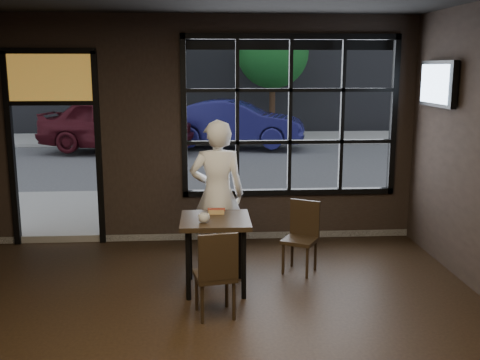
{
  "coord_description": "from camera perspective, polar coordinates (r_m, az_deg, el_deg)",
  "views": [
    {
      "loc": [
        -0.05,
        -4.41,
        2.49
      ],
      "look_at": [
        0.4,
        2.2,
        1.15
      ],
      "focal_mm": 42.0,
      "sensor_mm": 36.0,
      "label": 1
    }
  ],
  "objects": [
    {
      "name": "chair_near",
      "position": [
        5.72,
        -2.59,
        -9.38
      ],
      "size": [
        0.46,
        0.46,
        0.91
      ],
      "primitive_type": "cube",
      "rotation": [
        0.0,
        0.0,
        3.32
      ],
      "color": "black",
      "rests_on": "floor"
    },
    {
      "name": "man",
      "position": [
        6.97,
        -2.32,
        -1.49
      ],
      "size": [
        0.68,
        0.45,
        1.86
      ],
      "primitive_type": "imported",
      "rotation": [
        0.0,
        0.0,
        3.15
      ],
      "color": "white",
      "rests_on": "floor"
    },
    {
      "name": "tree_right",
      "position": [
        19.75,
        3.34,
        12.78
      ],
      "size": [
        2.47,
        2.47,
        4.21
      ],
      "color": "#332114",
      "rests_on": "street_asphalt"
    },
    {
      "name": "cafe_table",
      "position": [
        6.39,
        -2.5,
        -7.47
      ],
      "size": [
        0.78,
        0.78,
        0.84
      ],
      "primitive_type": "cube",
      "rotation": [
        0.0,
        0.0,
        -0.01
      ],
      "color": "black",
      "rests_on": "floor"
    },
    {
      "name": "tv",
      "position": [
        7.59,
        19.48,
        9.2
      ],
      "size": [
        0.11,
        0.98,
        0.57
      ],
      "primitive_type": "cube",
      "color": "black",
      "rests_on": "wall_right"
    },
    {
      "name": "stained_transom",
      "position": [
        8.17,
        -18.71,
        9.86
      ],
      "size": [
        1.2,
        0.06,
        0.7
      ],
      "primitive_type": "cube",
      "color": "orange",
      "rests_on": "ground"
    },
    {
      "name": "maroon_car",
      "position": [
        16.74,
        -12.37,
        5.57
      ],
      "size": [
        4.7,
        2.61,
        1.51
      ],
      "primitive_type": "imported",
      "rotation": [
        0.0,
        0.0,
        1.38
      ],
      "color": "#430E15",
      "rests_on": "street_asphalt"
    },
    {
      "name": "window_frame",
      "position": [
        8.03,
        5.11,
        6.47
      ],
      "size": [
        3.06,
        0.12,
        2.28
      ],
      "primitive_type": "cube",
      "color": "black",
      "rests_on": "ground"
    },
    {
      "name": "cup",
      "position": [
        6.1,
        -3.69,
        -3.9
      ],
      "size": [
        0.13,
        0.13,
        0.1
      ],
      "primitive_type": "imported",
      "rotation": [
        0.0,
        0.0,
        -0.05
      ],
      "color": "silver",
      "rests_on": "cafe_table"
    },
    {
      "name": "chair_window",
      "position": [
        6.92,
        6.09,
        -5.88
      ],
      "size": [
        0.52,
        0.52,
        0.88
      ],
      "primitive_type": "cube",
      "rotation": [
        0.0,
        0.0,
        -0.52
      ],
      "color": "black",
      "rests_on": "floor"
    },
    {
      "name": "hotdog",
      "position": [
        6.45,
        -2.41,
        -3.2
      ],
      "size": [
        0.2,
        0.09,
        0.06
      ],
      "primitive_type": null,
      "rotation": [
        0.0,
        0.0,
        -0.05
      ],
      "color": "tan",
      "rests_on": "cafe_table"
    },
    {
      "name": "tree_left",
      "position": [
        19.58,
        -11.66,
        13.48
      ],
      "size": [
        2.72,
        2.72,
        4.65
      ],
      "color": "#332114",
      "rests_on": "street_asphalt"
    },
    {
      "name": "street_asphalt",
      "position": [
        28.52,
        -3.78,
        6.35
      ],
      "size": [
        60.0,
        41.0,
        0.04
      ],
      "primitive_type": "cube",
      "color": "#545456",
      "rests_on": "ground"
    },
    {
      "name": "navy_car",
      "position": [
        17.27,
        -0.57,
        5.81
      ],
      "size": [
        4.47,
        2.32,
        1.4
      ],
      "primitive_type": "imported",
      "rotation": [
        0.0,
        0.0,
        1.36
      ],
      "color": "navy",
      "rests_on": "street_asphalt"
    }
  ]
}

